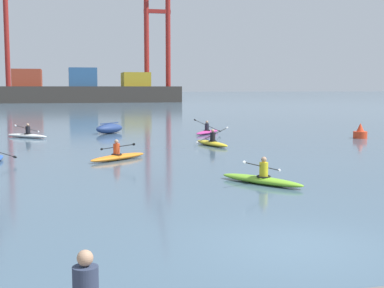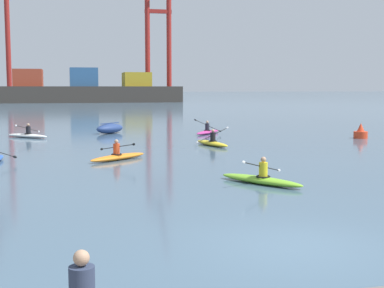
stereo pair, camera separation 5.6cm
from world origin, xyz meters
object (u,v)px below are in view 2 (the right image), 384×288
at_px(kayak_magenta, 208,132).
at_px(kayak_orange, 118,156).
at_px(kayak_lime, 261,179).
at_px(kayak_yellow, 212,143).
at_px(gantry_crane_west_mid, 158,30).
at_px(container_barge, 83,91).
at_px(kayak_white, 27,135).
at_px(capsized_dinghy, 110,128).
at_px(channel_buoy, 361,133).

bearing_deg(kayak_magenta, kayak_orange, -121.32).
relative_size(kayak_lime, kayak_yellow, 0.92).
bearing_deg(gantry_crane_west_mid, container_barge, -160.63).
bearing_deg(kayak_lime, kayak_orange, 120.10).
bearing_deg(kayak_magenta, kayak_white, -179.83).
relative_size(capsized_dinghy, kayak_yellow, 0.76).
xyz_separation_m(kayak_lime, kayak_orange, (-4.24, 7.31, 0.00)).
xyz_separation_m(gantry_crane_west_mid, kayak_orange, (-19.64, -104.69, -16.94)).
height_order(kayak_lime, kayak_orange, same).
xyz_separation_m(capsized_dinghy, kayak_orange, (-0.77, -14.57, -0.18)).
distance_m(gantry_crane_west_mid, channel_buoy, 99.19).
bearing_deg(channel_buoy, kayak_orange, -157.06).
bearing_deg(gantry_crane_west_mid, capsized_dinghy, -101.83).
relative_size(kayak_orange, kayak_white, 1.01).
height_order(kayak_orange, kayak_white, kayak_white).
height_order(gantry_crane_west_mid, kayak_lime, gantry_crane_west_mid).
bearing_deg(container_barge, kayak_white, -94.16).
xyz_separation_m(gantry_crane_west_mid, capsized_dinghy, (-18.87, -90.12, -16.76)).
xyz_separation_m(kayak_yellow, kayak_white, (-10.64, 7.51, 0.00)).
relative_size(capsized_dinghy, kayak_orange, 0.87).
bearing_deg(capsized_dinghy, kayak_magenta, -17.59).
height_order(gantry_crane_west_mid, channel_buoy, gantry_crane_west_mid).
bearing_deg(kayak_orange, container_barge, 89.17).
height_order(container_barge, kayak_magenta, container_barge).
distance_m(gantry_crane_west_mid, kayak_lime, 114.32).
bearing_deg(kayak_orange, kayak_lime, -59.90).
xyz_separation_m(capsized_dinghy, kayak_white, (-5.60, -2.19, -0.18)).
xyz_separation_m(gantry_crane_west_mid, kayak_yellow, (-13.83, -99.82, -16.94)).
distance_m(channel_buoy, kayak_white, 21.98).
xyz_separation_m(gantry_crane_west_mid, channel_buoy, (-3.17, -97.72, -16.75)).
height_order(capsized_dinghy, kayak_white, kayak_white).
bearing_deg(kayak_white, capsized_dinghy, 21.36).
relative_size(container_barge, kayak_lime, 13.59).
distance_m(kayak_lime, kayak_white, 21.68).
distance_m(channel_buoy, kayak_orange, 17.89).
height_order(container_barge, kayak_lime, container_barge).
relative_size(channel_buoy, kayak_yellow, 0.29).
xyz_separation_m(gantry_crane_west_mid, kayak_magenta, (-12.09, -92.27, -16.94)).
height_order(capsized_dinghy, channel_buoy, channel_buoy).
bearing_deg(capsized_dinghy, kayak_white, -158.64).
relative_size(container_barge, kayak_yellow, 12.53).
distance_m(kayak_yellow, kayak_white, 13.03).
bearing_deg(container_barge, kayak_magenta, -85.91).
distance_m(channel_buoy, kayak_lime, 18.81).
distance_m(gantry_crane_west_mid, kayak_white, 96.99).
height_order(kayak_yellow, kayak_white, kayak_yellow).
height_order(channel_buoy, kayak_yellow, kayak_yellow).
bearing_deg(container_barge, channel_buoy, -80.64).
relative_size(container_barge, kayak_orange, 14.39).
relative_size(capsized_dinghy, channel_buoy, 2.62).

